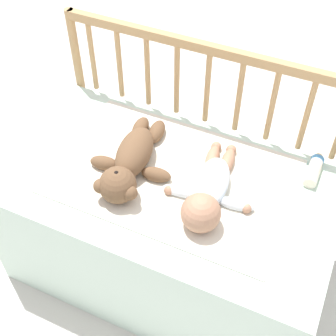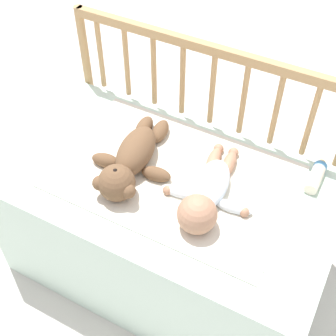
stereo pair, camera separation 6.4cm
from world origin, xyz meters
The scene contains 7 objects.
ground_plane centered at (0.00, 0.00, 0.00)m, with size 12.00×12.00×0.00m, color silver.
crib_mattress centered at (0.00, 0.00, 0.28)m, with size 1.21×0.68×0.56m.
crib_rail centered at (0.00, 0.36, 0.64)m, with size 1.21×0.04×0.91m.
blanket centered at (0.01, 0.03, 0.56)m, with size 0.84×0.55×0.01m.
teddy_bear centered at (-0.14, -0.02, 0.61)m, with size 0.31×0.45×0.13m.
baby centered at (0.16, -0.02, 0.60)m, with size 0.32×0.44×0.13m.
baby_bottle centered at (0.46, 0.26, 0.58)m, with size 0.05×0.16×0.05m.
Camera 2 is at (0.52, -0.97, 1.80)m, focal length 50.00 mm.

